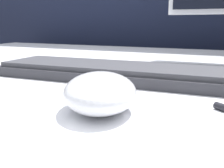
% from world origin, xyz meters
% --- Properties ---
extents(partition_panel, '(5.00, 0.03, 1.41)m').
position_xyz_m(partition_panel, '(0.00, 0.61, 0.71)').
color(partition_panel, black).
rests_on(partition_panel, ground_plane).
extents(computer_mouse_near, '(0.11, 0.13, 0.04)m').
position_xyz_m(computer_mouse_near, '(-0.03, -0.26, 0.75)').
color(computer_mouse_near, silver).
rests_on(computer_mouse_near, desk).
extents(keyboard, '(0.43, 0.13, 0.02)m').
position_xyz_m(keyboard, '(-0.07, -0.10, 0.74)').
color(keyboard, '#28282D').
rests_on(keyboard, desk).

